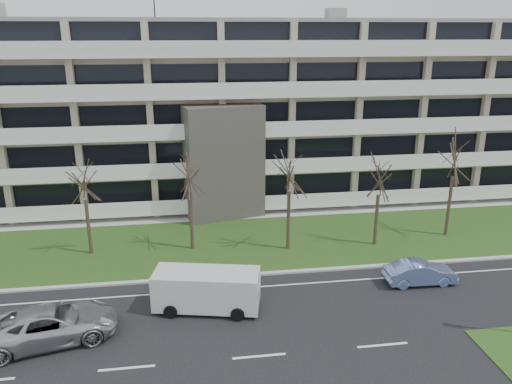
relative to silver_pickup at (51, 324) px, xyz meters
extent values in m
plane|color=black|center=(9.77, -2.73, -0.87)|extent=(160.00, 160.00, 0.00)
cube|color=#294C19|center=(9.77, 10.27, -0.84)|extent=(90.00, 10.00, 0.06)
cube|color=#B2B2AD|center=(9.77, 5.27, -0.81)|extent=(90.00, 0.35, 0.12)
cube|color=#B2B2AD|center=(9.77, 15.77, -0.83)|extent=(90.00, 2.00, 0.08)
cube|color=white|center=(9.77, 3.77, -0.86)|extent=(90.00, 0.12, 0.01)
cube|color=#BFAD95|center=(9.77, 22.77, 6.63)|extent=(60.00, 12.00, 15.00)
cube|color=gray|center=(9.77, 22.77, 14.28)|extent=(60.50, 12.50, 0.30)
cube|color=#4C4742|center=(9.77, 15.77, 3.63)|extent=(6.39, 3.69, 9.00)
cube|color=black|center=(9.77, 15.57, 1.13)|extent=(4.92, 1.19, 3.50)
cube|color=black|center=(9.77, 16.75, 1.23)|extent=(58.00, 0.10, 1.80)
cube|color=white|center=(9.77, 16.07, -0.27)|extent=(58.00, 1.40, 0.22)
cube|color=white|center=(9.77, 15.42, 0.33)|extent=(58.00, 0.08, 1.00)
cube|color=black|center=(9.77, 16.75, 4.23)|extent=(58.00, 0.10, 1.80)
cube|color=white|center=(9.77, 16.07, 2.73)|extent=(58.00, 1.40, 0.22)
cube|color=white|center=(9.77, 15.42, 3.33)|extent=(58.00, 0.08, 1.00)
cube|color=black|center=(9.77, 16.75, 7.23)|extent=(58.00, 0.10, 1.80)
cube|color=white|center=(9.77, 16.07, 5.73)|extent=(58.00, 1.40, 0.22)
cube|color=white|center=(9.77, 15.42, 6.33)|extent=(58.00, 0.08, 1.00)
cube|color=black|center=(9.77, 16.75, 10.23)|extent=(58.00, 0.10, 1.80)
cube|color=white|center=(9.77, 16.07, 8.73)|extent=(58.00, 1.40, 0.22)
cube|color=white|center=(9.77, 15.42, 9.33)|extent=(58.00, 0.08, 1.00)
cube|color=black|center=(9.77, 16.75, 13.23)|extent=(58.00, 0.10, 1.80)
cube|color=white|center=(9.77, 16.07, 11.73)|extent=(58.00, 1.40, 0.22)
cube|color=white|center=(9.77, 15.42, 12.33)|extent=(58.00, 0.08, 1.00)
imported|color=#B1B2B8|center=(0.00, 0.00, 0.00)|extent=(6.74, 4.23, 1.74)
imported|color=#7D97DA|center=(20.28, 2.85, -0.17)|extent=(4.24, 1.53, 1.39)
cube|color=silver|center=(7.61, 1.80, 0.33)|extent=(5.93, 3.24, 1.97)
cube|color=black|center=(7.61, 1.80, 0.90)|extent=(5.49, 3.00, 0.73)
cube|color=silver|center=(10.20, 1.23, 0.17)|extent=(0.78, 2.01, 1.25)
cylinder|color=black|center=(5.66, 1.17, -0.50)|extent=(0.77, 0.41, 0.73)
cylinder|color=black|center=(6.11, 3.20, -0.50)|extent=(0.77, 0.41, 0.73)
cylinder|color=black|center=(9.11, 0.41, -0.50)|extent=(0.77, 0.41, 0.73)
cylinder|color=black|center=(9.56, 2.44, -0.50)|extent=(0.77, 0.41, 0.73)
cylinder|color=#382B21|center=(0.20, 9.92, 1.05)|extent=(0.24, 0.24, 3.84)
cylinder|color=#382B21|center=(7.00, 9.71, 1.22)|extent=(0.24, 0.24, 4.18)
cylinder|color=#382B21|center=(13.51, 8.75, 1.23)|extent=(0.24, 0.24, 4.19)
cylinder|color=#382B21|center=(19.70, 8.61, 0.98)|extent=(0.24, 0.24, 3.70)
cylinder|color=#382B21|center=(25.51, 9.48, 1.38)|extent=(0.24, 0.24, 4.50)
camera|label=1|loc=(6.81, -22.13, 13.53)|focal=35.00mm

